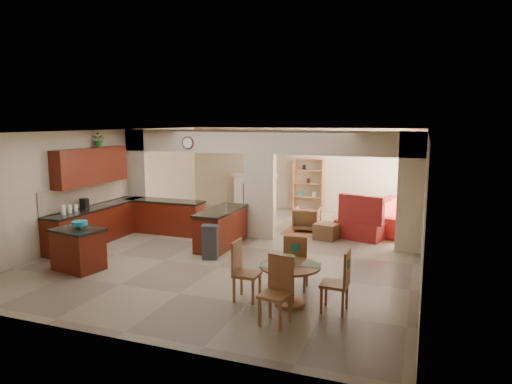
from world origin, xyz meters
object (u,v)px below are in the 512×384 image
(kitchen_island, at_px, (78,249))
(armchair, at_px, (307,219))
(sofa, at_px, (396,215))
(dining_table, at_px, (290,278))

(kitchen_island, distance_m, armchair, 6.10)
(sofa, bearing_deg, armchair, 125.84)
(dining_table, xyz_separation_m, sofa, (1.33, 6.23, -0.06))
(dining_table, bearing_deg, armchair, 100.94)
(sofa, height_order, armchair, sofa)
(kitchen_island, height_order, dining_table, kitchen_island)
(kitchen_island, xyz_separation_m, dining_table, (4.58, -0.24, 0.03))
(sofa, bearing_deg, kitchen_island, 147.03)
(dining_table, height_order, sofa, sofa)
(kitchen_island, distance_m, sofa, 8.41)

